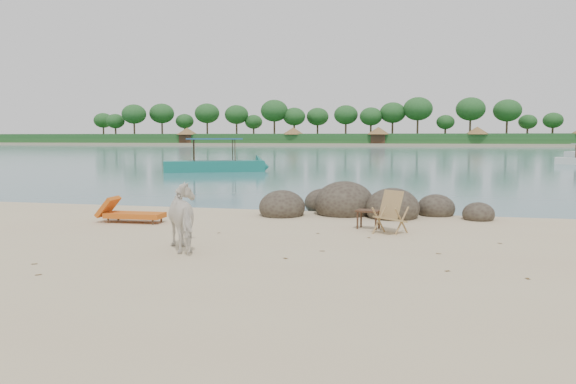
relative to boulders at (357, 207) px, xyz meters
name	(u,v)px	position (x,y,z in m)	size (l,w,h in m)	color
water	(403,150)	(-1.05, 84.42, -0.25)	(400.00, 400.00, 0.00)	#36636C
far_shore	(410,144)	(-1.05, 164.42, -0.25)	(420.00, 90.00, 1.40)	tan
far_scenery	(408,134)	(-1.03, 131.12, 2.89)	(420.00, 18.00, 9.50)	#1E4C1E
boulders	(357,207)	(0.00, 0.00, 0.00)	(6.49, 3.06, 1.31)	#322821
cow	(187,218)	(-2.77, -5.82, 0.40)	(0.70, 1.54, 1.30)	silver
side_table	(368,221)	(0.54, -2.50, -0.02)	(0.57, 0.37, 0.46)	#341D15
lounge_chair	(135,213)	(-5.53, -2.84, 0.03)	(1.90, 0.67, 0.57)	#CC5718
deck_chair	(390,214)	(1.09, -3.04, 0.24)	(0.63, 0.69, 0.98)	tan
boat_near	(214,144)	(-11.64, 19.30, 1.55)	(7.44, 1.67, 3.61)	#176F63
dead_leaves	(326,251)	(-0.05, -5.30, -0.25)	(8.43, 6.02, 0.00)	brown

